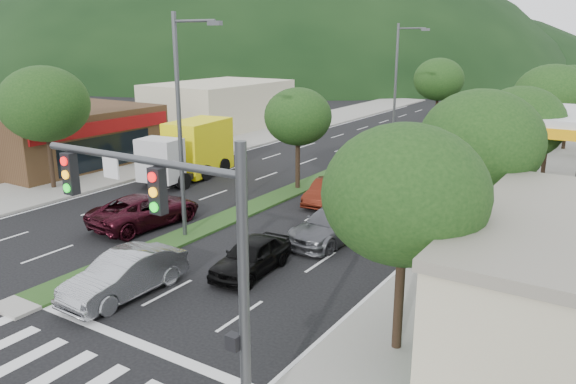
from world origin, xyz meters
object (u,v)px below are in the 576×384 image
Objects in this scene: tree_r_c at (521,123)px; streetlight_near at (182,117)px; tree_med_far at (439,79)px; car_queue_f at (487,127)px; traffic_signal at (185,240)px; box_truck at (191,151)px; car_queue_d at (408,164)px; tree_r_e at (571,90)px; streetlight_mid at (398,81)px; car_queue_a at (251,256)px; tree_r_d at (552,97)px; car_queue_b at (333,224)px; motorhome at (513,128)px; suv_maroon at (145,210)px; car_queue_e at (420,152)px; sedan_silver at (125,275)px; tree_l_a at (44,104)px; tree_r_a at (405,194)px; tree_r_b at (481,142)px; tree_med_near at (298,117)px; car_queue_c at (326,192)px.

streetlight_near is (-11.79, -12.00, 0.84)m from tree_r_c.
car_queue_f is at bearing 4.23° from tree_med_far.
traffic_signal is 0.91× the size of box_truck.
traffic_signal is 27.40m from car_queue_d.
streetlight_mid reaches higher than tree_r_e.
streetlight_mid is at bearing 96.74° from car_queue_a.
tree_r_c is 10.01m from tree_r_d.
tree_med_far is 33.49m from car_queue_b.
car_queue_d is (-1.73, 13.83, -0.02)m from car_queue_b.
suv_maroon is at bearing -114.10° from motorhome.
tree_r_c is (2.97, 21.54, 0.10)m from traffic_signal.
car_queue_b is 0.66× the size of motorhome.
car_queue_b is 19.02m from car_queue_e.
tree_r_c reaches higher than sedan_silver.
car_queue_d is 1.02× the size of car_queue_f.
car_queue_f is at bearing 148.65° from tree_r_e.
tree_r_c reaches higher than suv_maroon.
motorhome is at bearing 55.12° from tree_l_a.
suv_maroon is at bearing 163.97° from tree_r_a.
streetlight_mid reaches higher than tree_r_d.
car_queue_d is at bearing 120.44° from tree_r_b.
tree_r_a is 41.19m from car_queue_f.
tree_med_far is at bearing 94.09° from car_queue_a.
tree_l_a is at bearing 166.24° from tree_r_a.
box_truck is at bearing -129.54° from motorhome.
streetlight_near is 25.00m from streetlight_mid.
motorhome is (8.04, 21.46, -2.81)m from tree_med_near.
car_queue_c is at bearing 169.43° from box_truck.
tree_r_c reaches higher than car_queue_e.
traffic_signal reaches higher than sedan_silver.
streetlight_mid is 1.86× the size of car_queue_d.
tree_r_a reaches higher than tree_med_near.
traffic_signal is 24.93m from box_truck.
tree_r_a is 0.82× the size of motorhome.
tree_l_a is at bearing 151.81° from traffic_signal.
traffic_signal is 0.97× the size of tree_l_a.
sedan_silver is at bearing -103.64° from motorhome.
car_queue_b is 1.01× the size of car_queue_f.
tree_r_e is at bearing 62.01° from car_queue_c.
tree_l_a is at bearing -4.50° from suv_maroon.
tree_r_d is at bearing -153.56° from box_truck.
tree_r_a is 36.00m from tree_r_e.
sedan_silver is at bearing -27.36° from tree_l_a.
streetlight_mid is at bearing -91.14° from suv_maroon.
tree_med_far is 0.96× the size of tree_l_a.
suv_maroon is (-5.17, 5.95, -0.01)m from sedan_silver.
streetlight_mid is at bearing 119.32° from tree_r_b.
tree_r_a is 35.83m from motorhome.
tree_r_b is 15.85m from car_queue_d.
tree_l_a is 1.28× the size of suv_maroon.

